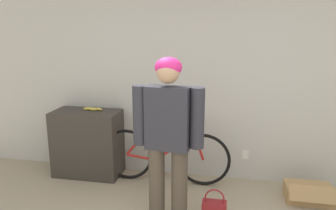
{
  "coord_description": "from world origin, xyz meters",
  "views": [
    {
      "loc": [
        0.33,
        -1.96,
        2.01
      ],
      "look_at": [
        -0.27,
        1.05,
        1.28
      ],
      "focal_mm": 35.0,
      "sensor_mm": 36.0,
      "label": 1
    }
  ],
  "objects_px": {
    "person": "(168,133)",
    "banana": "(93,109)",
    "bicycle": "(164,155)",
    "cardboard_box": "(308,193)"
  },
  "relations": [
    {
      "from": "bicycle",
      "to": "banana",
      "type": "height_order",
      "value": "banana"
    },
    {
      "from": "person",
      "to": "banana",
      "type": "xyz_separation_m",
      "value": [
        -1.25,
        1.03,
        -0.07
      ]
    },
    {
      "from": "cardboard_box",
      "to": "bicycle",
      "type": "bearing_deg",
      "value": 175.54
    },
    {
      "from": "person",
      "to": "banana",
      "type": "height_order",
      "value": "person"
    },
    {
      "from": "bicycle",
      "to": "cardboard_box",
      "type": "relative_size",
      "value": 3.26
    },
    {
      "from": "person",
      "to": "cardboard_box",
      "type": "bearing_deg",
      "value": 33.74
    },
    {
      "from": "bicycle",
      "to": "banana",
      "type": "xyz_separation_m",
      "value": [
        -1.01,
        0.1,
        0.55
      ]
    },
    {
      "from": "bicycle",
      "to": "cardboard_box",
      "type": "xyz_separation_m",
      "value": [
        1.78,
        -0.14,
        -0.28
      ]
    },
    {
      "from": "person",
      "to": "bicycle",
      "type": "distance_m",
      "value": 1.15
    },
    {
      "from": "bicycle",
      "to": "banana",
      "type": "relative_size",
      "value": 6.0
    }
  ]
}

